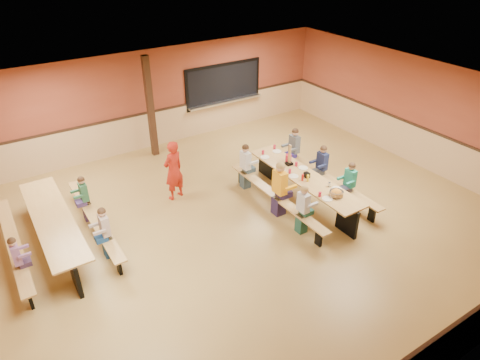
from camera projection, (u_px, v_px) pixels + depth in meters
ground at (238, 224)px, 10.00m from camera, size 12.00×12.00×0.00m
room_envelope at (238, 199)px, 9.65m from camera, size 12.04×10.04×3.02m
kitchen_pass_through at (224, 86)px, 14.05m from camera, size 2.78×0.28×1.38m
structural_post at (150, 108)px, 12.33m from camera, size 0.18×0.18×3.00m
cafeteria_table_main at (303, 183)px, 10.58m from camera, size 1.91×3.70×0.74m
cafeteria_table_second at (54, 226)px, 9.06m from camera, size 1.91×3.70×0.74m
seated_child_white_left at (303, 210)px, 9.45m from camera, size 0.36×0.30×1.19m
seated_adult_yellow at (279, 189)px, 10.03m from camera, size 0.45×0.37×1.38m
seated_child_grey_left at (245, 167)px, 11.12m from camera, size 0.38×0.31×1.23m
seated_child_teal_right at (349, 185)px, 10.39m from camera, size 0.35×0.29×1.18m
seated_child_navy_right at (322, 167)px, 11.10m from camera, size 0.37×0.30×1.21m
seated_child_char_right at (294, 150)px, 11.91m from camera, size 0.39×0.32×1.26m
seated_child_purple_sec at (19, 262)px, 8.03m from camera, size 0.32×0.26×1.11m
seated_child_green_sec at (85, 199)px, 9.87m from camera, size 0.34×0.28×1.14m
seated_child_tan_sec at (106, 233)px, 8.74m from camera, size 0.35×0.29×1.18m
standing_woman at (174, 170)px, 10.60m from camera, size 0.66×0.53×1.57m
punch_pitcher at (288, 159)px, 11.00m from camera, size 0.16×0.16×0.22m
chip_bowl at (336, 193)px, 9.64m from camera, size 0.32×0.32×0.15m
napkin_dispenser at (307, 175)px, 10.36m from camera, size 0.10×0.14×0.13m
condiment_mustard at (308, 178)px, 10.19m from camera, size 0.06×0.06×0.17m
condiment_ketchup at (302, 177)px, 10.23m from camera, size 0.06×0.06×0.17m
table_paddle at (289, 160)px, 10.89m from camera, size 0.16×0.16×0.56m
place_settings at (304, 174)px, 10.44m from camera, size 0.65×3.30×0.11m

